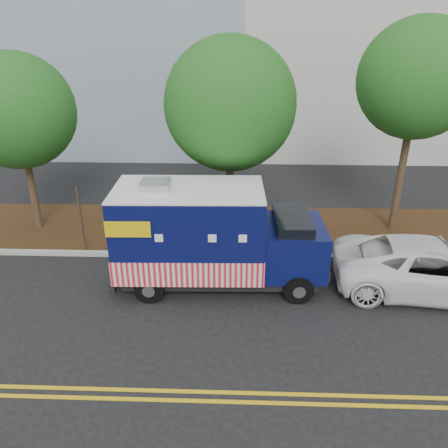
{
  "coord_description": "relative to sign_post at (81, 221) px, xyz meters",
  "views": [
    {
      "loc": [
        1.8,
        -11.36,
        7.2
      ],
      "look_at": [
        1.38,
        0.6,
        1.62
      ],
      "focal_mm": 35.0,
      "sensor_mm": 36.0,
      "label": 1
    }
  ],
  "objects": [
    {
      "name": "tree_a",
      "position": [
        -2.35,
        1.79,
        3.22
      ],
      "size": [
        3.9,
        3.9,
        6.38
      ],
      "color": "#38281C",
      "rests_on": "ground"
    },
    {
      "name": "tree_b",
      "position": [
        4.87,
        1.33,
        3.56
      ],
      "size": [
        4.25,
        4.25,
        6.9
      ],
      "color": "#38281C",
      "rests_on": "ground"
    },
    {
      "name": "curb",
      "position": [
        3.37,
        -0.15,
        -1.12
      ],
      "size": [
        120.0,
        0.18,
        0.15
      ],
      "primitive_type": "cube",
      "color": "#9E9E99",
      "rests_on": "ground"
    },
    {
      "name": "sign_post",
      "position": [
        0.0,
        0.0,
        0.0
      ],
      "size": [
        0.06,
        0.06,
        2.4
      ],
      "primitive_type": "cube",
      "color": "#473828",
      "rests_on": "ground"
    },
    {
      "name": "centerline_far",
      "position": [
        3.37,
        -6.25,
        -1.19
      ],
      "size": [
        120.0,
        0.1,
        0.01
      ],
      "primitive_type": "cube",
      "color": "gold",
      "rests_on": "ground"
    },
    {
      "name": "mulch_strip",
      "position": [
        3.37,
        1.95,
        -1.12
      ],
      "size": [
        120.0,
        4.0,
        0.15
      ],
      "primitive_type": "cube",
      "color": "black",
      "rests_on": "ground"
    },
    {
      "name": "centerline_near",
      "position": [
        3.37,
        -6.0,
        -1.19
      ],
      "size": [
        120.0,
        0.1,
        0.01
      ],
      "primitive_type": "cube",
      "color": "gold",
      "rests_on": "ground"
    },
    {
      "name": "white_car",
      "position": [
        10.77,
        -1.87,
        -0.43
      ],
      "size": [
        5.78,
        3.14,
        1.54
      ],
      "primitive_type": "imported",
      "rotation": [
        0.0,
        0.0,
        1.46
      ],
      "color": "white",
      "rests_on": "ground"
    },
    {
      "name": "ground",
      "position": [
        3.37,
        -1.55,
        -1.2
      ],
      "size": [
        120.0,
        120.0,
        0.0
      ],
      "primitive_type": "plane",
      "color": "black",
      "rests_on": "ground"
    },
    {
      "name": "tree_c",
      "position": [
        10.92,
        2.07,
        4.28
      ],
      "size": [
        3.88,
        3.88,
        7.44
      ],
      "color": "#38281C",
      "rests_on": "ground"
    },
    {
      "name": "food_truck",
      "position": [
        4.32,
        -1.65,
        0.26
      ],
      "size": [
        6.2,
        2.48,
        3.23
      ],
      "rotation": [
        0.0,
        0.0,
        0.03
      ],
      "color": "black",
      "rests_on": "ground"
    }
  ]
}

